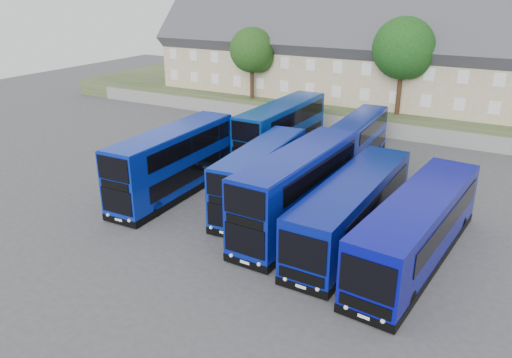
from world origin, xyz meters
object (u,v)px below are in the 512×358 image
object	(u,v)px
coach_east_a	(352,210)
tree_mid	(405,51)
dd_front_left	(173,163)
dd_front_mid	(261,178)
tree_west	(253,52)

from	to	relation	value
coach_east_a	tree_mid	size ratio (longest dim) A/B	1.46
dd_front_left	tree_mid	bearing A→B (deg)	65.39
tree_mid	dd_front_mid	bearing A→B (deg)	-99.12
dd_front_left	tree_west	bearing A→B (deg)	104.19
coach_east_a	tree_west	world-z (taller)	tree_west
dd_front_left	tree_mid	distance (m)	25.48
coach_east_a	tree_west	size ratio (longest dim) A/B	1.75
dd_front_left	tree_west	xyz separation A→B (m)	(-6.23, 22.30, 4.79)
dd_front_mid	tree_west	bearing A→B (deg)	116.28
dd_front_left	coach_east_a	bearing A→B (deg)	-2.73
tree_west	tree_mid	world-z (taller)	tree_mid
dd_front_mid	tree_mid	bearing A→B (deg)	76.58
dd_front_mid	coach_east_a	distance (m)	6.91
dd_front_left	coach_east_a	size ratio (longest dim) A/B	0.87
dd_front_left	dd_front_mid	xyz separation A→B (m)	(6.29, 1.11, -0.24)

